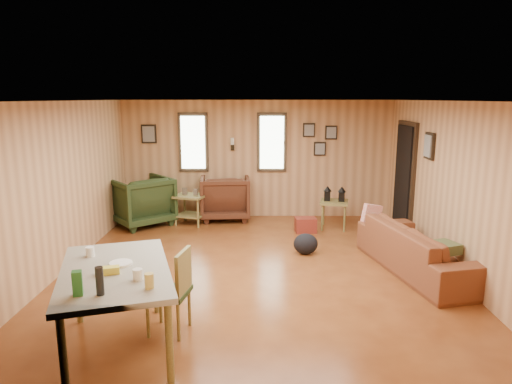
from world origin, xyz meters
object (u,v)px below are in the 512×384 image
Objects in this scene: sofa at (421,241)px; recliner_brown at (225,195)px; dining_table at (115,277)px; side_table at (334,200)px; recliner_green at (141,199)px; end_table at (191,204)px.

sofa is 4.15m from recliner_brown.
dining_table is (-3.66, -2.12, 0.32)m from sofa.
side_table is at bearing 40.05° from dining_table.
dining_table is (-0.67, -5.00, 0.27)m from recliner_brown.
side_table is at bearing 136.44° from recliner_green.
dining_table reaches higher than sofa.
dining_table reaches higher than side_table.
recliner_brown is at bearing 32.44° from end_table.
end_table is at bearing 72.49° from dining_table.
dining_table is at bearing -90.36° from end_table.
recliner_green is at bearing -176.72° from end_table.
recliner_brown is 2.22m from side_table.
dining_table is at bearing -122.80° from side_table.
recliner_brown is at bearing 65.20° from dining_table.
sofa is 4.39m from end_table.
side_table is (2.11, -0.68, 0.06)m from recliner_brown.
end_table is (-0.64, -0.41, -0.10)m from recliner_brown.
sofa is at bearing -34.18° from end_table.
side_table is at bearing -5.69° from end_table.
end_table is (0.95, 0.05, -0.12)m from recliner_green.
dining_table reaches higher than recliner_green.
dining_table is at bearing 78.12° from recliner_brown.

